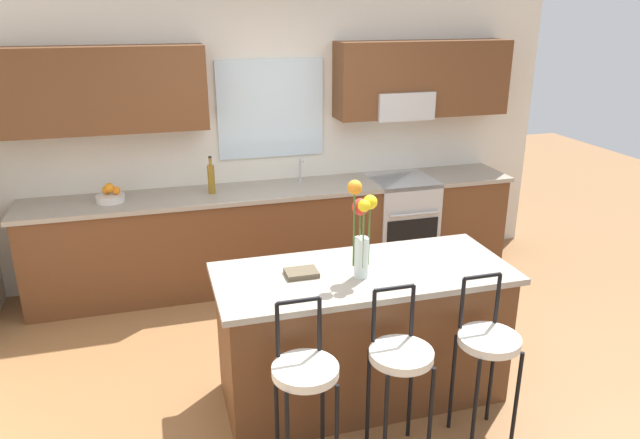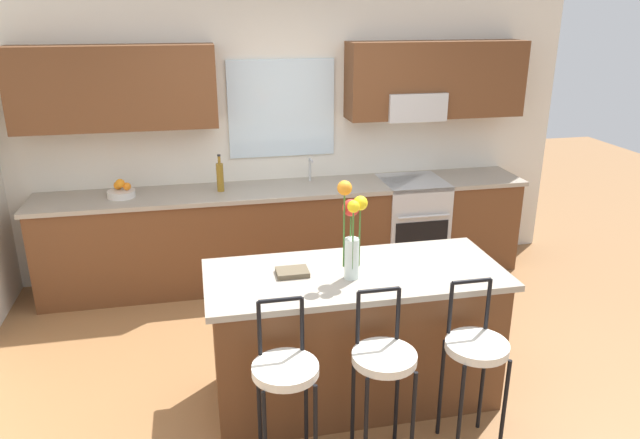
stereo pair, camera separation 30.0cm
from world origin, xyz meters
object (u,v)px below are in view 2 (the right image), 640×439
at_px(oven_range, 411,225).
at_px(bar_stool_far, 476,353).
at_px(flower_vase, 352,226).
at_px(bottle_olive_oil, 220,176).
at_px(kitchen_island, 354,335).
at_px(cookbook, 292,272).
at_px(bar_stool_near, 285,377).
at_px(fruit_bowl_oranges, 121,191).
at_px(bar_stool_middle, 384,365).

height_order(oven_range, bar_stool_far, bar_stool_far).
distance_m(bar_stool_far, flower_vase, 1.02).
distance_m(oven_range, bottle_olive_oil, 1.93).
relative_size(kitchen_island, cookbook, 9.48).
relative_size(bar_stool_far, cookbook, 5.21).
distance_m(kitchen_island, bar_stool_near, 0.84).
relative_size(flower_vase, fruit_bowl_oranges, 2.61).
height_order(bar_stool_far, flower_vase, flower_vase).
relative_size(bar_stool_far, fruit_bowl_oranges, 4.34).
xyz_separation_m(oven_range, cookbook, (-1.49, -1.87, 0.48)).
bearing_deg(bar_stool_middle, bar_stool_near, 180.00).
distance_m(cookbook, fruit_bowl_oranges, 2.25).
xyz_separation_m(kitchen_island, bar_stool_far, (0.55, -0.62, 0.17)).
relative_size(kitchen_island, bottle_olive_oil, 5.59).
relative_size(bar_stool_near, cookbook, 5.21).
bearing_deg(fruit_bowl_oranges, bar_stool_middle, -57.95).
bearing_deg(cookbook, flower_vase, -18.48).
height_order(flower_vase, bottle_olive_oil, flower_vase).
bearing_deg(bar_stool_far, bottle_olive_oil, 116.78).
xyz_separation_m(bar_stool_middle, bottle_olive_oil, (-0.74, 2.55, 0.42)).
distance_m(kitchen_island, flower_vase, 0.80).
height_order(bar_stool_near, flower_vase, flower_vase).
height_order(bar_stool_middle, fruit_bowl_oranges, fruit_bowl_oranges).
xyz_separation_m(bar_stool_near, bottle_olive_oil, (-0.19, 2.55, 0.42)).
xyz_separation_m(bar_stool_middle, fruit_bowl_oranges, (-1.60, 2.56, 0.34)).
relative_size(bar_stool_middle, fruit_bowl_oranges, 4.34).
relative_size(bar_stool_far, flower_vase, 1.66).
height_order(kitchen_island, bottle_olive_oil, bottle_olive_oil).
relative_size(oven_range, kitchen_island, 0.49).
xyz_separation_m(kitchen_island, bar_stool_middle, (0.00, -0.62, 0.17)).
distance_m(bar_stool_near, fruit_bowl_oranges, 2.78).
bearing_deg(flower_vase, bar_stool_middle, -84.84).
xyz_separation_m(cookbook, bottle_olive_oil, (-0.34, 1.89, 0.12)).
bearing_deg(fruit_bowl_oranges, bar_stool_near, -67.65).
relative_size(bar_stool_far, bottle_olive_oil, 3.07).
bearing_deg(kitchen_island, flower_vase, -123.85).
bearing_deg(bottle_olive_oil, fruit_bowl_oranges, 179.74).
xyz_separation_m(bar_stool_far, cookbook, (-0.95, 0.66, 0.30)).
bearing_deg(flower_vase, bar_stool_far, -42.22).
bearing_deg(bottle_olive_oil, oven_range, -0.77).
height_order(bar_stool_near, bottle_olive_oil, bottle_olive_oil).
xyz_separation_m(bar_stool_near, fruit_bowl_oranges, (-1.05, 2.56, 0.34)).
relative_size(bar_stool_near, bar_stool_far, 1.00).
relative_size(bar_stool_middle, bar_stool_far, 1.00).
bearing_deg(flower_vase, fruit_bowl_oranges, 127.63).
bearing_deg(bar_stool_middle, bar_stool_far, 0.00).
height_order(cookbook, fruit_bowl_oranges, fruit_bowl_oranges).
height_order(oven_range, bar_stool_middle, bar_stool_middle).
xyz_separation_m(oven_range, flower_vase, (-1.14, -1.98, 0.80)).
height_order(flower_vase, cookbook, flower_vase).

